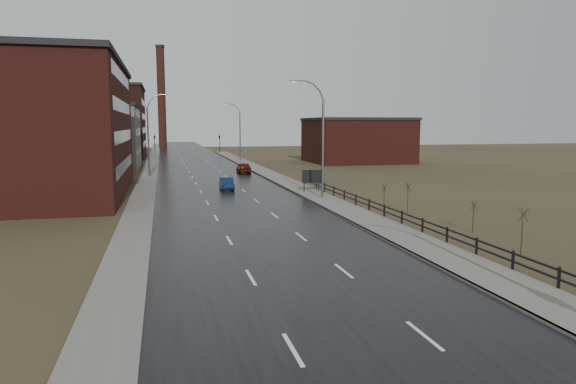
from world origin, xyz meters
TOP-DOWN VIEW (x-y plane):
  - road at (0.00, 60.00)m, footprint 14.00×300.00m
  - sidewalk_right at (8.60, 35.00)m, footprint 3.20×180.00m
  - curb_right at (7.08, 35.00)m, footprint 0.16×180.00m
  - sidewalk_left at (-8.20, 60.00)m, footprint 2.40×260.00m
  - warehouse_near at (-20.99, 45.00)m, footprint 22.44×28.56m
  - warehouse_mid at (-17.99, 78.00)m, footprint 16.32×20.40m
  - warehouse_far at (-22.99, 108.00)m, footprint 26.52×24.48m
  - building_right at (30.30, 82.00)m, footprint 18.36×16.32m
  - smokestack at (-6.00, 150.00)m, footprint 2.70×2.70m
  - streetlight_right_mid at (8.50, 36.00)m, footprint 3.36×0.28m
  - streetlight_left at (-7.70, 62.00)m, footprint 3.36×0.28m
  - streetlight_right_far at (8.50, 90.00)m, footprint 3.36×0.28m
  - guardrail at (10.30, 18.31)m, footprint 0.10×53.05m
  - shrub_c at (12.79, 12.57)m, footprint 0.64×0.67m
  - shrub_d at (13.88, 18.75)m, footprint 0.51×0.54m
  - shrub_e at (13.17, 26.80)m, footprint 0.60×0.63m
  - shrub_f at (12.61, 30.16)m, footprint 0.47×0.50m
  - billboard at (9.10, 40.78)m, footprint 2.11×0.17m
  - traffic_light_left at (-8.00, 120.00)m, footprint 0.58×2.73m
  - traffic_light_right at (8.00, 120.00)m, footprint 0.58×2.73m
  - car_near at (0.61, 45.13)m, footprint 1.51×4.06m
  - car_far at (5.50, 64.31)m, footprint 2.10×4.79m

SIDE VIEW (x-z plane):
  - road at x=0.00m, z-range 0.00..0.06m
  - sidewalk_left at x=-8.20m, z-range 0.00..0.12m
  - sidewalk_right at x=8.60m, z-range 0.00..0.18m
  - curb_right at x=7.08m, z-range 0.00..0.18m
  - car_near at x=0.61m, z-range 0.00..1.33m
  - guardrail at x=10.30m, z-range 0.16..1.26m
  - car_far at x=5.50m, z-range 0.00..1.61m
  - shrub_f at x=12.61m, z-range 0.06..2.03m
  - shrub_d at x=13.88m, z-range 0.07..2.22m
  - shrub_e at x=13.17m, z-range 0.08..2.61m
  - shrub_c at x=12.79m, z-range 0.09..2.80m
  - billboard at x=9.10m, z-range 0.44..2.89m
  - building_right at x=30.30m, z-range 0.01..8.51m
  - traffic_light_left at x=-8.00m, z-range 1.95..7.25m
  - traffic_light_right at x=8.00m, z-range 1.95..7.25m
  - warehouse_mid at x=-17.99m, z-range 0.01..10.51m
  - streetlight_right_mid at x=8.50m, z-range 0.16..11.51m
  - streetlight_left at x=-7.70m, z-range 0.16..11.51m
  - streetlight_right_far at x=8.50m, z-range 0.16..11.51m
  - warehouse_near at x=-20.99m, z-range 0.01..13.51m
  - warehouse_far at x=-22.99m, z-range 0.01..15.51m
  - smokestack at x=-6.00m, z-range 0.15..30.85m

